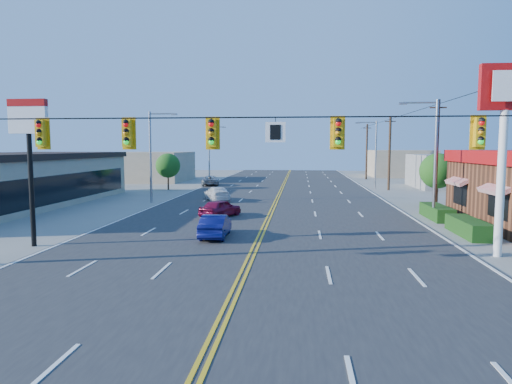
# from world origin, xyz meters

# --- Properties ---
(ground) EXTENTS (160.00, 160.00, 0.00)m
(ground) POSITION_xyz_m (0.00, 0.00, 0.00)
(ground) COLOR gray
(ground) RESTS_ON ground
(road) EXTENTS (20.00, 120.00, 0.06)m
(road) POSITION_xyz_m (0.00, 20.00, 0.03)
(road) COLOR #2D2D30
(road) RESTS_ON ground
(signal_span) EXTENTS (24.32, 0.34, 9.00)m
(signal_span) POSITION_xyz_m (-0.12, 0.00, 4.89)
(signal_span) COLOR #47301E
(signal_span) RESTS_ON ground
(kfc_pylon) EXTENTS (2.20, 0.36, 8.50)m
(kfc_pylon) POSITION_xyz_m (11.00, 4.00, 6.04)
(kfc_pylon) COLOR white
(kfc_pylon) RESTS_ON ground
(strip_mall) EXTENTS (10.40, 26.40, 4.40)m
(strip_mall) POSITION_xyz_m (-22.00, 18.00, 2.25)
(strip_mall) COLOR tan
(strip_mall) RESTS_ON ground
(pizza_hut_sign) EXTENTS (1.90, 0.30, 6.85)m
(pizza_hut_sign) POSITION_xyz_m (-11.00, 4.00, 5.18)
(pizza_hut_sign) COLOR black
(pizza_hut_sign) RESTS_ON ground
(streetlight_se) EXTENTS (2.55, 0.25, 8.00)m
(streetlight_se) POSITION_xyz_m (10.79, 14.00, 4.51)
(streetlight_se) COLOR gray
(streetlight_se) RESTS_ON ground
(streetlight_ne) EXTENTS (2.55, 0.25, 8.00)m
(streetlight_ne) POSITION_xyz_m (10.79, 38.00, 4.51)
(streetlight_ne) COLOR gray
(streetlight_ne) RESTS_ON ground
(streetlight_sw) EXTENTS (2.55, 0.25, 8.00)m
(streetlight_sw) POSITION_xyz_m (-10.79, 22.00, 4.51)
(streetlight_sw) COLOR gray
(streetlight_sw) RESTS_ON ground
(streetlight_nw) EXTENTS (2.55, 0.25, 8.00)m
(streetlight_nw) POSITION_xyz_m (-10.79, 48.00, 4.51)
(streetlight_nw) COLOR gray
(streetlight_nw) RESTS_ON ground
(utility_pole_near) EXTENTS (0.28, 0.28, 8.40)m
(utility_pole_near) POSITION_xyz_m (12.20, 18.00, 4.20)
(utility_pole_near) COLOR #47301E
(utility_pole_near) RESTS_ON ground
(utility_pole_mid) EXTENTS (0.28, 0.28, 8.40)m
(utility_pole_mid) POSITION_xyz_m (12.20, 36.00, 4.20)
(utility_pole_mid) COLOR #47301E
(utility_pole_mid) RESTS_ON ground
(utility_pole_far) EXTENTS (0.28, 0.28, 8.40)m
(utility_pole_far) POSITION_xyz_m (12.20, 54.00, 4.20)
(utility_pole_far) COLOR #47301E
(utility_pole_far) RESTS_ON ground
(tree_kfc_rear) EXTENTS (2.94, 2.94, 4.41)m
(tree_kfc_rear) POSITION_xyz_m (13.50, 22.00, 2.93)
(tree_kfc_rear) COLOR #47301E
(tree_kfc_rear) RESTS_ON ground
(tree_west) EXTENTS (2.80, 2.80, 4.20)m
(tree_west) POSITION_xyz_m (-13.00, 34.00, 2.79)
(tree_west) COLOR #47301E
(tree_west) RESTS_ON ground
(bld_east_mid) EXTENTS (12.00, 10.00, 4.00)m
(bld_east_mid) POSITION_xyz_m (22.00, 40.00, 2.00)
(bld_east_mid) COLOR gray
(bld_east_mid) RESTS_ON ground
(bld_west_far) EXTENTS (11.00, 12.00, 4.20)m
(bld_west_far) POSITION_xyz_m (-20.00, 48.00, 2.10)
(bld_west_far) COLOR tan
(bld_west_far) RESTS_ON ground
(bld_east_far) EXTENTS (10.00, 10.00, 4.40)m
(bld_east_far) POSITION_xyz_m (19.00, 62.00, 2.20)
(bld_east_far) COLOR tan
(bld_east_far) RESTS_ON ground
(car_magenta) EXTENTS (2.84, 3.91, 1.24)m
(car_magenta) POSITION_xyz_m (-3.38, 13.95, 0.62)
(car_magenta) COLOR maroon
(car_magenta) RESTS_ON ground
(car_blue) EXTENTS (1.41, 3.78, 1.23)m
(car_blue) POSITION_xyz_m (-2.40, 6.88, 0.62)
(car_blue) COLOR #0F1359
(car_blue) RESTS_ON ground
(car_white) EXTENTS (3.38, 4.72, 1.27)m
(car_white) POSITION_xyz_m (-5.42, 23.59, 0.63)
(car_white) COLOR white
(car_white) RESTS_ON ground
(car_silver) EXTENTS (2.73, 4.74, 1.24)m
(car_silver) POSITION_xyz_m (-9.24, 39.87, 0.62)
(car_silver) COLOR gray
(car_silver) RESTS_ON ground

